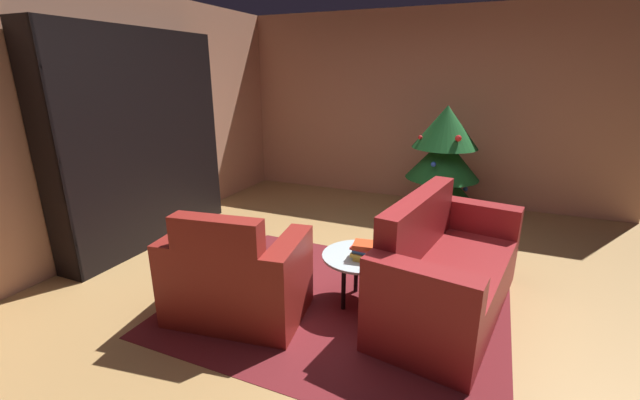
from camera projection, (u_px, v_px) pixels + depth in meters
The scene contains 11 objects.
ground_plane at pixel (353, 296), 3.44m from camera, with size 7.31×7.31×0.00m, color #AD834D.
wall_back at pixel (426, 108), 5.73m from camera, with size 5.49×0.06×2.66m, color tan.
wall_left at pixel (100, 123), 4.06m from camera, with size 0.06×6.22×2.66m, color tan.
area_rug at pixel (339, 304), 3.32m from camera, with size 2.59×2.08×0.01m, color maroon.
bookshelf_unit at pixel (151, 140), 4.38m from camera, with size 0.34×2.07×2.25m.
armchair_red at pixel (236, 279), 3.08m from camera, with size 1.10×0.82×0.90m.
couch_red at pixel (445, 273), 3.17m from camera, with size 1.01×1.78×0.92m.
coffee_table at pixel (360, 260), 3.24m from camera, with size 0.62×0.62×0.43m.
book_stack_on_table at pixel (366, 251), 3.14m from camera, with size 0.23×0.19×0.13m.
bottle_on_table at pixel (379, 241), 3.26m from camera, with size 0.07×0.07×0.23m.
decorated_tree at pixel (443, 163), 5.01m from camera, with size 1.00×1.00×1.45m.
Camera 1 is at (0.94, -2.90, 1.83)m, focal length 22.69 mm.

